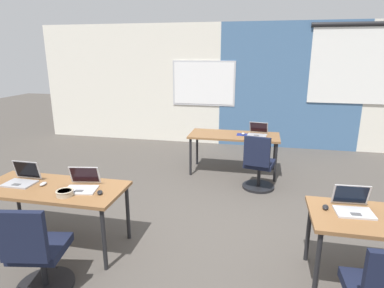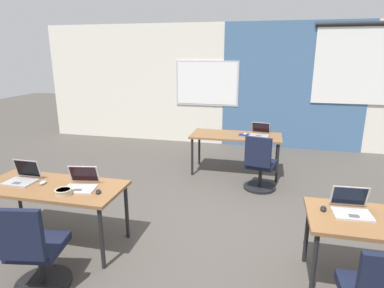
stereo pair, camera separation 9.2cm
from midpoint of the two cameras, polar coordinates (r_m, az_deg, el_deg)
name	(u,v)px [view 1 (the left image)]	position (r m, az deg, el deg)	size (l,w,h in m)	color
ground_plane	(216,234)	(4.15, 3.58, -15.44)	(24.00, 24.00, 0.00)	#47423D
back_wall_assembly	(245,85)	(7.76, 8.86, 10.09)	(10.00, 0.27, 2.80)	silver
desk_near_left	(53,192)	(3.98, -23.75, -7.65)	(1.60, 0.70, 0.72)	brown
desk_far_center	(234,138)	(5.93, 6.91, 1.09)	(1.60, 0.70, 0.72)	brown
laptop_near_left_end	(22,179)	(4.20, -28.10, -5.36)	(0.33, 0.28, 0.23)	#9E9EA3
mouse_near_left_end	(43,184)	(4.03, -25.16, -6.33)	(0.06, 0.10, 0.03)	#B2B2B7
laptop_near_left_inner	(82,184)	(3.77, -19.31, -6.68)	(0.38, 0.36, 0.23)	silver
mouse_near_left_inner	(100,192)	(3.59, -16.51, -8.11)	(0.09, 0.11, 0.03)	black
chair_near_left_inner	(38,257)	(3.41, -26.08, -17.31)	(0.52, 0.57, 0.92)	black
laptop_near_right_inner	(353,206)	(3.41, 25.59, -9.75)	(0.35, 0.32, 0.23)	#B7B7BC
mouse_near_right_inner	(326,207)	(3.37, 21.55, -10.22)	(0.07, 0.11, 0.03)	black
laptop_far_right	(258,132)	(5.94, 10.95, 2.00)	(0.37, 0.36, 0.22)	#9E9EA3
mousepad_far_right	(243,135)	(5.92, 8.47, 1.62)	(0.22, 0.19, 0.00)	navy
mouse_far_right	(243,134)	(5.92, 8.47, 1.80)	(0.06, 0.10, 0.03)	#B2B2B7
chair_far_right	(258,167)	(5.32, 11.04, -4.03)	(0.52, 0.57, 0.92)	black
snack_bowl	(65,193)	(3.66, -22.03, -7.86)	(0.18, 0.18, 0.06)	tan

